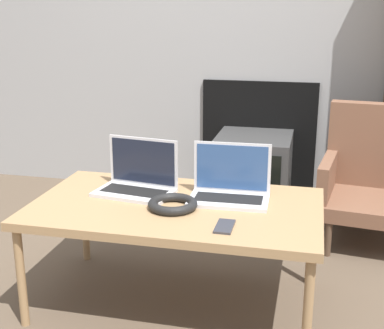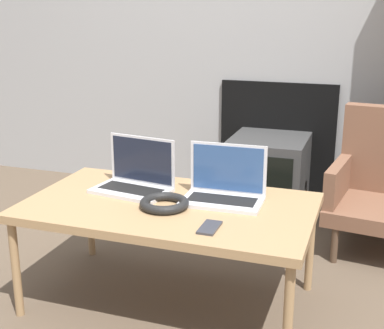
% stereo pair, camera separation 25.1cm
% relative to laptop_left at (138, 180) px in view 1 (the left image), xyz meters
% --- Properties ---
extents(wall_back, '(7.00, 0.08, 2.60)m').
position_rel_laptop_left_xyz_m(wall_back, '(0.21, 1.45, 0.76)').
color(wall_back, '#999999').
rests_on(wall_back, ground_plane).
extents(table, '(1.22, 0.70, 0.47)m').
position_rel_laptop_left_xyz_m(table, '(0.21, -0.12, -0.09)').
color(table, '#9E7A51').
rests_on(table, ground_plane).
extents(laptop_left, '(0.36, 0.25, 0.24)m').
position_rel_laptop_left_xyz_m(laptop_left, '(0.00, 0.00, 0.00)').
color(laptop_left, silver).
rests_on(laptop_left, table).
extents(laptop_right, '(0.34, 0.21, 0.24)m').
position_rel_laptop_left_xyz_m(laptop_right, '(0.42, 0.00, 0.00)').
color(laptop_right, silver).
rests_on(laptop_right, table).
extents(headphones, '(0.21, 0.21, 0.04)m').
position_rel_laptop_left_xyz_m(headphones, '(0.21, -0.17, -0.04)').
color(headphones, black).
rests_on(headphones, table).
extents(phone, '(0.07, 0.13, 0.01)m').
position_rel_laptop_left_xyz_m(phone, '(0.45, -0.32, -0.05)').
color(phone, '#333338').
rests_on(phone, table).
extents(tv, '(0.47, 0.52, 0.48)m').
position_rel_laptop_left_xyz_m(tv, '(0.39, 1.14, -0.28)').
color(tv, '#383838').
rests_on(tv, ground_plane).
extents(armchair, '(0.60, 0.61, 0.75)m').
position_rel_laptop_left_xyz_m(armchair, '(1.09, 0.83, -0.15)').
color(armchair, brown).
rests_on(armchair, ground_plane).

